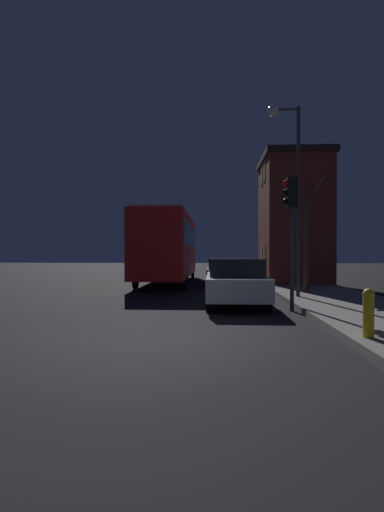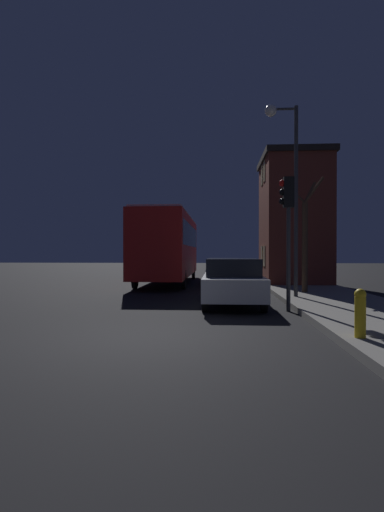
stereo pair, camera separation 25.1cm
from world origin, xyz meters
The scene contains 9 objects.
ground_plane centered at (0.00, 0.00, 0.00)m, with size 120.00×120.00×0.00m, color black.
brick_building centered at (5.39, 13.78, 3.59)m, with size 3.46×4.96×6.78m.
streetlamp centered at (3.76, 6.39, 4.88)m, with size 1.19×0.43×6.89m.
traffic_light centered at (3.37, 3.88, 2.87)m, with size 0.43×0.24×3.99m.
bare_tree centered at (4.78, 8.00, 2.29)m, with size 1.30×0.95×4.53m.
bus centered at (-1.50, 14.62, 2.29)m, with size 2.57×11.52×3.87m.
car_near_lane centered at (1.79, 5.08, 0.82)m, with size 1.89×4.69×1.55m.
car_mid_lane centered at (1.63, 13.50, 0.77)m, with size 1.84×4.42×1.45m.
fire_hydrant centered at (3.93, -0.60, 0.65)m, with size 0.21×0.21×0.91m.
Camera 1 is at (1.06, -8.13, 1.74)m, focal length 28.00 mm.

